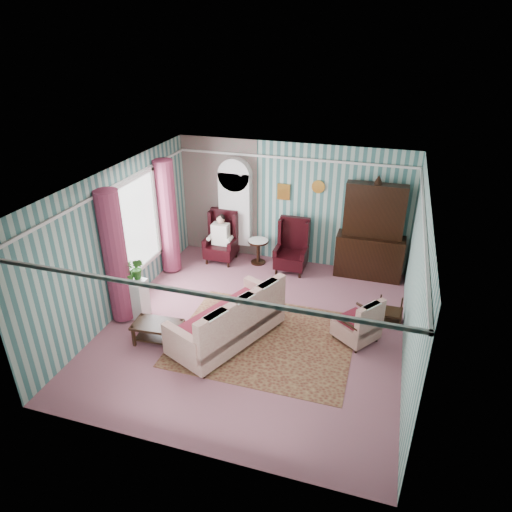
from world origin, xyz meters
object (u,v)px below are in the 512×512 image
(nest_table, at_px, (390,312))
(sofa, at_px, (227,318))
(coffee_table, at_px, (158,333))
(seated_woman, at_px, (221,239))
(wingback_left, at_px, (221,237))
(bookcase, at_px, (236,214))
(dresser_hutch, at_px, (372,229))
(floral_armchair, at_px, (357,319))
(plant_stand, at_px, (133,298))
(round_side_table, at_px, (258,252))
(wingback_right, at_px, (291,247))

(nest_table, height_order, sofa, sofa)
(nest_table, distance_m, coffee_table, 4.40)
(seated_woman, distance_m, coffee_table, 3.41)
(wingback_left, xyz_separation_m, coffee_table, (0.07, -3.39, -0.42))
(bookcase, bearing_deg, dresser_hutch, -2.11)
(seated_woman, height_order, floral_armchair, seated_woman)
(seated_woman, height_order, sofa, seated_woman)
(wingback_left, bearing_deg, plant_stand, -106.22)
(round_side_table, bearing_deg, nest_table, -28.20)
(round_side_table, distance_m, plant_stand, 3.36)
(floral_armchair, bearing_deg, bookcase, 87.34)
(plant_stand, bearing_deg, seated_woman, 73.78)
(round_side_table, bearing_deg, sofa, -83.59)
(seated_woman, bearing_deg, sofa, -67.17)
(seated_woman, relative_size, coffee_table, 1.35)
(sofa, bearing_deg, round_side_table, 30.38)
(wingback_left, xyz_separation_m, nest_table, (4.07, -1.55, -0.35))
(round_side_table, xyz_separation_m, nest_table, (3.17, -1.70, -0.03))
(nest_table, height_order, plant_stand, plant_stand)
(bookcase, distance_m, sofa, 3.57)
(floral_armchair, bearing_deg, sofa, 144.23)
(floral_armchair, bearing_deg, round_side_table, 83.72)
(dresser_hutch, height_order, sofa, dresser_hutch)
(wingback_left, xyz_separation_m, wingback_right, (1.75, 0.00, 0.00))
(round_side_table, relative_size, sofa, 0.27)
(dresser_hutch, xyz_separation_m, wingback_right, (-1.75, -0.27, -0.55))
(floral_armchair, relative_size, coffee_table, 1.03)
(sofa, bearing_deg, wingback_right, 14.44)
(wingback_right, distance_m, nest_table, 2.81)
(dresser_hutch, height_order, seated_woman, dresser_hutch)
(coffee_table, bearing_deg, floral_armchair, 18.41)
(wingback_left, relative_size, seated_woman, 1.06)
(seated_woman, relative_size, round_side_table, 1.97)
(dresser_hutch, bearing_deg, plant_stand, -144.92)
(wingback_left, bearing_deg, nest_table, -20.85)
(wingback_left, height_order, seated_woman, wingback_left)
(nest_table, relative_size, coffee_table, 0.62)
(round_side_table, bearing_deg, wingback_right, -10.01)
(seated_woman, relative_size, nest_table, 2.19)
(floral_armchair, height_order, coffee_table, floral_armchair)
(sofa, xyz_separation_m, coffee_table, (-1.18, -0.42, -0.28))
(seated_woman, height_order, coffee_table, seated_woman)
(dresser_hutch, bearing_deg, floral_armchair, -90.00)
(nest_table, relative_size, sofa, 0.24)
(dresser_hutch, relative_size, wingback_right, 1.89)
(wingback_left, height_order, wingback_right, same)
(bookcase, xyz_separation_m, round_side_table, (0.65, -0.24, -0.82))
(wingback_left, xyz_separation_m, floral_armchair, (3.50, -2.25, -0.18))
(plant_stand, bearing_deg, wingback_left, 73.78)
(coffee_table, bearing_deg, sofa, 19.57)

